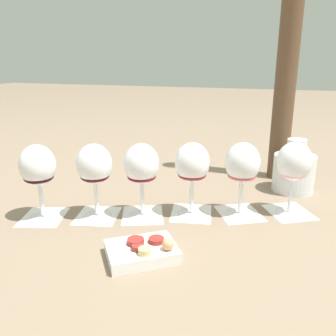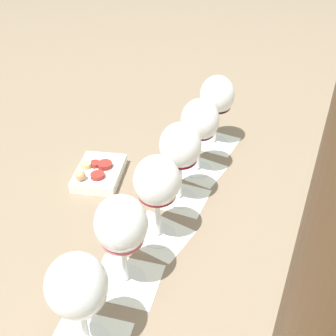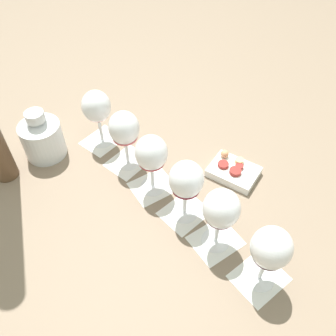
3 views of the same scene
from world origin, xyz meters
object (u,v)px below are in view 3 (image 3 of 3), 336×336
wine_glass_5 (271,250)px  wine_glass_0 (97,109)px  wine_glass_4 (221,211)px  snack_dish (233,171)px  wine_glass_3 (186,182)px  wine_glass_2 (151,155)px  ceramic_vase (42,137)px  wine_glass_1 (124,130)px

wine_glass_5 → wine_glass_0: bearing=-158.5°
wine_glass_4 → snack_dish: size_ratio=1.09×
wine_glass_3 → wine_glass_2: bearing=-156.6°
wine_glass_3 → ceramic_vase: (-0.35, -0.30, -0.06)m
wine_glass_1 → wine_glass_2: (0.11, 0.04, -0.00)m
wine_glass_1 → wine_glass_2: same height
wine_glass_0 → snack_dish: size_ratio=1.09×
ceramic_vase → snack_dish: size_ratio=0.93×
wine_glass_0 → ceramic_vase: size_ratio=1.17×
wine_glass_0 → wine_glass_1: bearing=22.4°
wine_glass_0 → wine_glass_5: (0.57, 0.22, 0.00)m
ceramic_vase → wine_glass_2: bearing=46.9°
wine_glass_4 → ceramic_vase: size_ratio=1.17×
wine_glass_4 → snack_dish: bearing=141.8°
ceramic_vase → snack_dish: (0.27, 0.48, -0.05)m
wine_glass_0 → wine_glass_3: (0.34, 0.13, 0.00)m
wine_glass_4 → ceramic_vase: bearing=-143.0°
wine_glass_0 → wine_glass_4: 0.48m
wine_glass_1 → snack_dish: size_ratio=1.09×
wine_glass_5 → wine_glass_3: bearing=-158.4°
wine_glass_3 → ceramic_vase: 0.46m
wine_glass_0 → wine_glass_1: same height
wine_glass_1 → wine_glass_3: same height
wine_glass_1 → wine_glass_3: size_ratio=1.00×
wine_glass_2 → ceramic_vase: wine_glass_2 is taller
wine_glass_0 → wine_glass_3: 0.37m
wine_glass_0 → wine_glass_2: 0.25m
wine_glass_2 → wine_glass_4: 0.23m
wine_glass_4 → ceramic_vase: 0.57m
wine_glass_2 → wine_glass_5: bearing=22.2°
wine_glass_3 → wine_glass_5: size_ratio=1.00×
wine_glass_1 → wine_glass_0: bearing=-157.6°
ceramic_vase → snack_dish: 0.56m
wine_glass_1 → ceramic_vase: wine_glass_1 is taller
wine_glass_2 → wine_glass_3: bearing=23.4°
ceramic_vase → snack_dish: bearing=60.5°
wine_glass_2 → wine_glass_5: (0.34, 0.14, -0.00)m
wine_glass_2 → snack_dish: (0.04, 0.23, -0.11)m
wine_glass_5 → snack_dish: 0.33m
wine_glass_2 → ceramic_vase: 0.35m
wine_glass_1 → wine_glass_2: size_ratio=1.00×
wine_glass_0 → ceramic_vase: bearing=-92.2°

